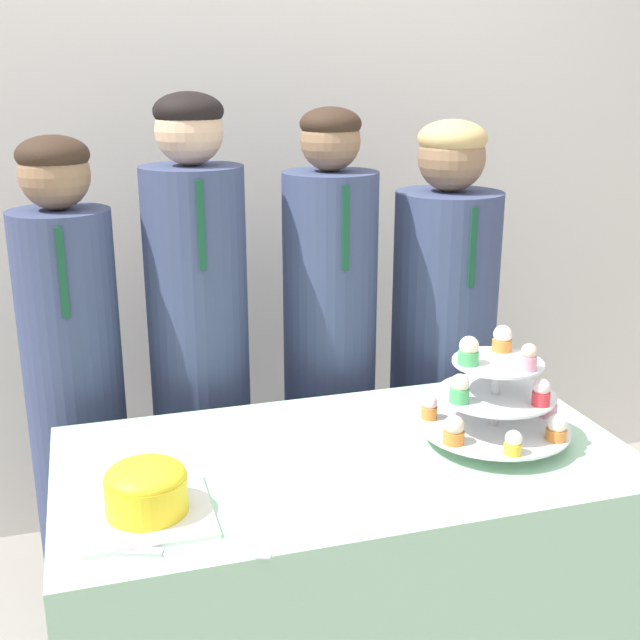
{
  "coord_description": "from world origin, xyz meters",
  "views": [
    {
      "loc": [
        -0.51,
        -1.17,
        1.57
      ],
      "look_at": [
        -0.05,
        0.36,
        1.08
      ],
      "focal_mm": 45.0,
      "sensor_mm": 36.0,
      "label": 1
    }
  ],
  "objects": [
    {
      "name": "student_2",
      "position": [
        0.14,
        0.89,
        0.71
      ],
      "size": [
        0.26,
        0.27,
        1.49
      ],
      "color": "#384266",
      "rests_on": "ground_plane"
    },
    {
      "name": "table",
      "position": [
        0.0,
        0.33,
        0.39
      ],
      "size": [
        1.24,
        0.66,
        0.78
      ],
      "color": "#A8DBB2",
      "rests_on": "ground_plane"
    },
    {
      "name": "cake_knife",
      "position": [
        -0.42,
        0.06,
        0.78
      ],
      "size": [
        0.26,
        0.11,
        0.01
      ],
      "rotation": [
        0.0,
        0.0,
        -0.34
      ],
      "color": "silver",
      "rests_on": "table"
    },
    {
      "name": "cupcake_stand",
      "position": [
        0.34,
        0.3,
        0.88
      ],
      "size": [
        0.34,
        0.34,
        0.26
      ],
      "color": "silver",
      "rests_on": "table"
    },
    {
      "name": "round_cake",
      "position": [
        -0.44,
        0.2,
        0.83
      ],
      "size": [
        0.24,
        0.24,
        0.11
      ],
      "color": "white",
      "rests_on": "table"
    },
    {
      "name": "wall_back",
      "position": [
        0.0,
        1.56,
        1.35
      ],
      "size": [
        9.0,
        0.06,
        2.7
      ],
      "color": "silver",
      "rests_on": "ground_plane"
    },
    {
      "name": "student_1",
      "position": [
        -0.23,
        0.89,
        0.74
      ],
      "size": [
        0.27,
        0.27,
        1.53
      ],
      "color": "#384266",
      "rests_on": "ground_plane"
    },
    {
      "name": "student_3",
      "position": [
        0.49,
        0.89,
        0.69
      ],
      "size": [
        0.31,
        0.31,
        1.45
      ],
      "color": "#384266",
      "rests_on": "ground_plane"
    },
    {
      "name": "student_0",
      "position": [
        -0.56,
        0.89,
        0.69
      ],
      "size": [
        0.25,
        0.26,
        1.43
      ],
      "color": "#384266",
      "rests_on": "ground_plane"
    }
  ]
}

